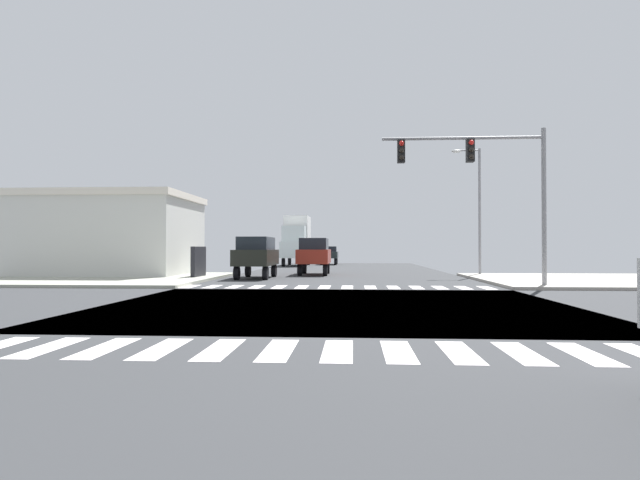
% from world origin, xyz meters
% --- Properties ---
extents(ground, '(90.00, 90.00, 0.05)m').
position_xyz_m(ground, '(0.00, 0.00, -0.03)').
color(ground, '#303234').
extents(sidewalk_corner_ne, '(12.00, 12.00, 0.14)m').
position_xyz_m(sidewalk_corner_ne, '(13.00, 12.00, 0.07)').
color(sidewalk_corner_ne, '#A09B91').
rests_on(sidewalk_corner_ne, ground).
extents(sidewalk_corner_nw, '(12.00, 12.00, 0.14)m').
position_xyz_m(sidewalk_corner_nw, '(-13.00, 12.00, 0.07)').
color(sidewalk_corner_nw, '#A0A192').
rests_on(sidewalk_corner_nw, ground).
extents(crosswalk_near, '(13.50, 2.00, 0.01)m').
position_xyz_m(crosswalk_near, '(-0.25, -7.30, 0.00)').
color(crosswalk_near, silver).
rests_on(crosswalk_near, ground).
extents(crosswalk_far, '(13.50, 2.00, 0.01)m').
position_xyz_m(crosswalk_far, '(-0.25, 7.30, 0.00)').
color(crosswalk_far, silver).
rests_on(crosswalk_far, ground).
extents(traffic_signal_mast, '(7.07, 0.55, 6.92)m').
position_xyz_m(traffic_signal_mast, '(6.08, 7.44, 5.13)').
color(traffic_signal_mast, gray).
rests_on(traffic_signal_mast, ground).
extents(street_lamp, '(1.78, 0.32, 7.84)m').
position_xyz_m(street_lamp, '(8.02, 17.26, 4.71)').
color(street_lamp, gray).
rests_on(street_lamp, ground).
extents(bank_building, '(15.61, 7.86, 5.03)m').
position_xyz_m(bank_building, '(-16.51, 15.99, 2.52)').
color(bank_building, silver).
rests_on(bank_building, ground).
extents(suv_crossing_2, '(1.96, 4.60, 2.34)m').
position_xyz_m(suv_crossing_2, '(-2.00, 18.30, 1.39)').
color(suv_crossing_2, black).
rests_on(suv_crossing_2, ground).
extents(sedan_queued_1, '(1.80, 4.30, 1.88)m').
position_xyz_m(sedan_queued_1, '(-2.00, 39.40, 1.12)').
color(sedan_queued_1, black).
rests_on(sedan_queued_1, ground).
extents(box_truck_leading_1, '(2.40, 7.20, 4.85)m').
position_xyz_m(box_truck_leading_1, '(-5.00, 35.93, 2.56)').
color(box_truck_leading_1, black).
rests_on(box_truck_leading_1, ground).
extents(suv_trailing_3, '(1.96, 4.60, 2.34)m').
position_xyz_m(suv_trailing_3, '(-5.00, 14.03, 1.39)').
color(suv_trailing_3, black).
rests_on(suv_trailing_3, ground).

